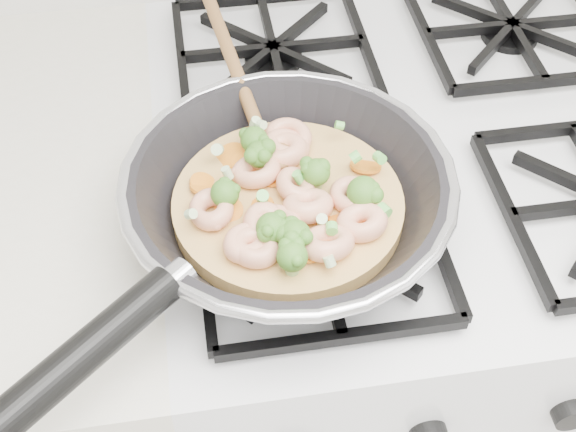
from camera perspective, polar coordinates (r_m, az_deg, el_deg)
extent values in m
cube|color=silver|center=(1.22, 7.36, -9.55)|extent=(0.60, 0.60, 0.90)
cube|color=black|center=(0.86, 10.34, 6.87)|extent=(0.56, 0.56, 0.02)
torus|color=#BBBBC3|center=(0.69, 0.00, 2.71)|extent=(0.31, 0.31, 0.01)
cylinder|color=black|center=(0.60, -15.40, -10.23)|extent=(0.16, 0.15, 0.03)
cylinder|color=tan|center=(0.72, 0.00, 0.78)|extent=(0.22, 0.22, 0.02)
ellipsoid|color=brown|center=(0.74, -1.28, 4.50)|extent=(0.05, 0.06, 0.02)
cylinder|color=brown|center=(0.82, -4.48, 12.23)|extent=(0.06, 0.26, 0.08)
torus|color=#E5A987|center=(0.66, -2.57, -2.36)|extent=(0.07, 0.07, 0.02)
torus|color=#E5A987|center=(0.71, 0.56, 2.27)|extent=(0.05, 0.05, 0.03)
torus|color=#E5A987|center=(0.75, -0.11, 5.24)|extent=(0.06, 0.06, 0.02)
torus|color=#E5A987|center=(0.66, -3.10, -2.02)|extent=(0.06, 0.06, 0.02)
torus|color=#E5A987|center=(0.74, -0.38, 4.84)|extent=(0.06, 0.06, 0.02)
torus|color=#E5A987|center=(0.70, 4.70, 1.56)|extent=(0.06, 0.06, 0.03)
torus|color=#E5A987|center=(0.68, 5.51, -0.49)|extent=(0.05, 0.05, 0.02)
torus|color=#E5A987|center=(0.75, -0.01, 5.89)|extent=(0.07, 0.07, 0.03)
torus|color=#E5A987|center=(0.68, -0.94, -0.50)|extent=(0.07, 0.07, 0.03)
torus|color=#E5A987|center=(0.68, -1.77, -0.65)|extent=(0.05, 0.05, 0.03)
torus|color=#E5A987|center=(0.69, 1.48, 0.74)|extent=(0.06, 0.06, 0.03)
torus|color=#E5A987|center=(0.72, -2.38, 3.36)|extent=(0.05, 0.05, 0.02)
torus|color=#E5A987|center=(0.66, 2.97, -2.01)|extent=(0.07, 0.07, 0.03)
torus|color=#E5A987|center=(0.69, -5.72, 0.51)|extent=(0.06, 0.06, 0.02)
ellipsoid|color=#4A812A|center=(0.69, -4.72, 1.69)|extent=(0.03, 0.03, 0.03)
ellipsoid|color=#4A812A|center=(0.74, -2.52, 5.66)|extent=(0.03, 0.03, 0.03)
ellipsoid|color=#4A812A|center=(0.72, -2.17, 4.60)|extent=(0.03, 0.03, 0.03)
ellipsoid|color=#4A812A|center=(0.69, 5.61, 1.76)|extent=(0.04, 0.04, 0.03)
ellipsoid|color=#4A812A|center=(0.66, -1.21, -0.90)|extent=(0.04, 0.04, 0.03)
ellipsoid|color=#4A812A|center=(0.64, 0.32, -3.03)|extent=(0.03, 0.03, 0.03)
ellipsoid|color=#4A812A|center=(0.65, 0.48, -1.46)|extent=(0.04, 0.04, 0.03)
ellipsoid|color=#4A812A|center=(0.71, 2.12, 3.28)|extent=(0.03, 0.03, 0.03)
cylinder|color=orange|center=(0.74, -3.32, 3.94)|extent=(0.03, 0.03, 0.01)
cylinder|color=orange|center=(0.69, 3.99, -0.14)|extent=(0.03, 0.03, 0.01)
cylinder|color=orange|center=(0.74, 5.78, 3.73)|extent=(0.03, 0.03, 0.01)
cylinder|color=orange|center=(0.75, -4.22, 4.49)|extent=(0.04, 0.04, 0.01)
cylinder|color=orange|center=(0.69, 5.08, -0.68)|extent=(0.04, 0.04, 0.01)
cylinder|color=orange|center=(0.73, -0.94, 2.85)|extent=(0.03, 0.03, 0.01)
cylinder|color=orange|center=(0.67, 1.13, -2.55)|extent=(0.04, 0.04, 0.01)
cylinder|color=orange|center=(0.67, 1.24, -2.82)|extent=(0.03, 0.03, 0.01)
cylinder|color=orange|center=(0.73, -2.62, 3.33)|extent=(0.03, 0.03, 0.01)
cylinder|color=orange|center=(0.69, 4.78, -0.80)|extent=(0.04, 0.04, 0.01)
cylinder|color=orange|center=(0.70, -4.43, 0.45)|extent=(0.04, 0.04, 0.01)
cylinder|color=orange|center=(0.73, -6.34, 2.41)|extent=(0.03, 0.03, 0.01)
cylinder|color=orange|center=(0.67, 2.47, -2.05)|extent=(0.03, 0.03, 0.01)
cylinder|color=orange|center=(0.72, -6.31, 2.09)|extent=(0.04, 0.04, 0.01)
cylinder|color=orange|center=(0.70, -2.01, 0.74)|extent=(0.03, 0.03, 0.01)
cylinder|color=#BCDC9B|center=(0.75, -2.46, 6.95)|extent=(0.01, 0.01, 0.01)
cylinder|color=#63C54F|center=(0.67, 3.28, -0.92)|extent=(0.01, 0.01, 0.01)
cylinder|color=#63C54F|center=(0.68, 7.13, 0.39)|extent=(0.01, 0.01, 0.01)
cylinder|color=#63C54F|center=(0.71, 0.81, 2.89)|extent=(0.01, 0.01, 0.01)
cylinder|color=#BCDC9B|center=(0.64, 3.11, -3.37)|extent=(0.01, 0.01, 0.01)
cylinder|color=#63C54F|center=(0.72, 6.82, 4.31)|extent=(0.01, 0.01, 0.01)
cylinder|color=#63C54F|center=(0.68, -1.91, 1.44)|extent=(0.01, 0.01, 0.01)
cylinder|color=#BCDC9B|center=(0.71, -4.53, 3.20)|extent=(0.01, 0.01, 0.01)
cylinder|color=#BCDC9B|center=(0.67, 2.53, -0.27)|extent=(0.01, 0.01, 0.01)
cylinder|color=#63C54F|center=(0.72, 5.04, 4.40)|extent=(0.01, 0.01, 0.01)
cylinder|color=#BCDC9B|center=(0.73, -5.27, 4.94)|extent=(0.01, 0.01, 0.01)
cylinder|color=#63C54F|center=(0.75, 3.85, 6.74)|extent=(0.01, 0.01, 0.01)
cylinder|color=#63C54F|center=(0.70, -4.87, 1.64)|extent=(0.01, 0.01, 0.01)
cylinder|color=#BCDC9B|center=(0.67, -7.23, 0.14)|extent=(0.01, 0.01, 0.01)
cylinder|color=#BCDC9B|center=(0.74, -1.99, 6.81)|extent=(0.01, 0.01, 0.01)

